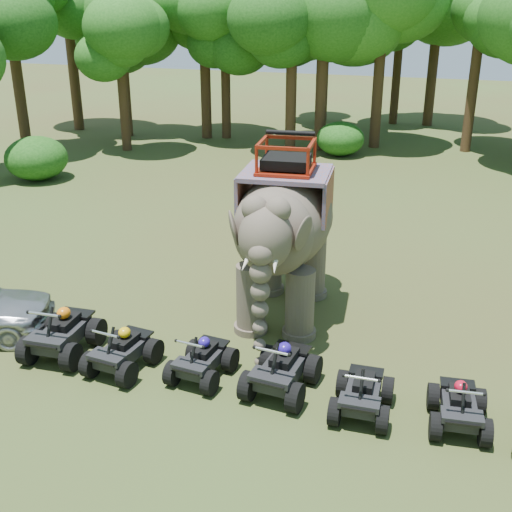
{
  "coord_description": "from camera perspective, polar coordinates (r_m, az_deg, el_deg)",
  "views": [
    {
      "loc": [
        4.44,
        -12.72,
        7.93
      ],
      "look_at": [
        0.0,
        1.2,
        1.9
      ],
      "focal_mm": 45.0,
      "sensor_mm": 36.0,
      "label": 1
    }
  ],
  "objects": [
    {
      "name": "ground",
      "position": [
        15.64,
        -1.35,
        -8.06
      ],
      "size": [
        110.0,
        110.0,
        0.0
      ],
      "primitive_type": "plane",
      "color": "#47381E",
      "rests_on": "ground"
    },
    {
      "name": "elephant",
      "position": [
        16.29,
        2.53,
        2.37
      ],
      "size": [
        2.98,
        5.8,
        4.7
      ],
      "primitive_type": null,
      "rotation": [
        0.0,
        0.0,
        0.09
      ],
      "color": "brown",
      "rests_on": "ground"
    },
    {
      "name": "atv_0",
      "position": [
        15.71,
        -16.91,
        -6.08
      ],
      "size": [
        1.45,
        1.93,
        1.38
      ],
      "primitive_type": null,
      "rotation": [
        0.0,
        0.0,
        0.05
      ],
      "color": "black",
      "rests_on": "ground"
    },
    {
      "name": "atv_1",
      "position": [
        14.79,
        -11.86,
        -7.79
      ],
      "size": [
        1.37,
        1.76,
        1.22
      ],
      "primitive_type": null,
      "rotation": [
        0.0,
        0.0,
        -0.11
      ],
      "color": "black",
      "rests_on": "ground"
    },
    {
      "name": "atv_2",
      "position": [
        14.27,
        -4.85,
        -8.72
      ],
      "size": [
        1.28,
        1.65,
        1.14
      ],
      "primitive_type": null,
      "rotation": [
        0.0,
        0.0,
        -0.1
      ],
      "color": "black",
      "rests_on": "ground"
    },
    {
      "name": "atv_3",
      "position": [
        13.75,
        2.29,
        -9.52
      ],
      "size": [
        1.47,
        1.9,
        1.32
      ],
      "primitive_type": null,
      "rotation": [
        0.0,
        0.0,
        -0.1
      ],
      "color": "black",
      "rests_on": "ground"
    },
    {
      "name": "atv_4",
      "position": [
        13.28,
        9.48,
        -11.47
      ],
      "size": [
        1.21,
        1.62,
        1.18
      ],
      "primitive_type": null,
      "rotation": [
        0.0,
        0.0,
        0.03
      ],
      "color": "black",
      "rests_on": "ground"
    },
    {
      "name": "atv_5",
      "position": [
        13.37,
        17.67,
        -12.17
      ],
      "size": [
        1.28,
        1.66,
        1.15
      ],
      "primitive_type": null,
      "rotation": [
        0.0,
        0.0,
        0.1
      ],
      "color": "black",
      "rests_on": "ground"
    },
    {
      "name": "tree_0",
      "position": [
        35.78,
        10.94,
        16.64
      ],
      "size": [
        6.38,
        6.38,
        9.11
      ],
      "primitive_type": null,
      "color": "#195114",
      "rests_on": "ground"
    },
    {
      "name": "tree_1",
      "position": [
        36.06,
        18.8,
        14.72
      ],
      "size": [
        5.32,
        5.32,
        7.6
      ],
      "primitive_type": null,
      "color": "#195114",
      "rests_on": "ground"
    },
    {
      "name": "tree_24",
      "position": [
        36.65,
        -20.58,
        15.64
      ],
      "size": [
        6.24,
        6.24,
        8.91
      ],
      "primitive_type": null,
      "color": "#195114",
      "rests_on": "ground"
    },
    {
      "name": "tree_25",
      "position": [
        35.32,
        -11.79,
        14.56
      ],
      "size": [
        4.72,
        4.72,
        6.74
      ],
      "primitive_type": null,
      "color": "#195114",
      "rests_on": "ground"
    },
    {
      "name": "tree_26",
      "position": [
        37.74,
        -4.59,
        17.6
      ],
      "size": [
        6.72,
        6.72,
        9.59
      ],
      "primitive_type": null,
      "color": "#195114",
      "rests_on": "ground"
    },
    {
      "name": "tree_27",
      "position": [
        34.5,
        3.19,
        16.53
      ],
      "size": [
        6.16,
        6.16,
        8.8
      ],
      "primitive_type": null,
      "color": "#195114",
      "rests_on": "ground"
    },
    {
      "name": "tree_29",
      "position": [
        38.99,
        -11.71,
        16.4
      ],
      "size": [
        5.78,
        5.78,
        8.26
      ],
      "primitive_type": null,
      "color": "#195114",
      "rests_on": "ground"
    },
    {
      "name": "tree_30",
      "position": [
        42.8,
        15.65,
        17.89
      ],
      "size": [
        7.17,
        7.17,
        10.24
      ],
      "primitive_type": null,
      "color": "#195114",
      "rests_on": "ground"
    },
    {
      "name": "tree_31",
      "position": [
        37.74,
        -2.73,
        16.07
      ],
      "size": [
        5.27,
        5.27,
        7.53
      ],
      "primitive_type": null,
      "color": "#195114",
      "rests_on": "ground"
    },
    {
      "name": "tree_32",
      "position": [
        43.03,
        12.48,
        16.5
      ],
      "size": [
        5.4,
        5.4,
        7.71
      ],
      "primitive_type": null,
      "color": "#195114",
      "rests_on": "ground"
    },
    {
      "name": "tree_35",
      "position": [
        43.45,
        6.14,
        16.8
      ],
      "size": [
        5.26,
        5.26,
        7.51
      ],
      "primitive_type": null,
      "color": "#195114",
      "rests_on": "ground"
    },
    {
      "name": "tree_36",
      "position": [
        41.54,
        -16.17,
        17.79
      ],
      "size": [
        7.23,
        7.23,
        10.34
      ],
      "primitive_type": null,
      "color": "#195114",
      "rests_on": "ground"
    },
    {
      "name": "tree_37",
      "position": [
        34.75,
        5.97,
        17.75
      ],
      "size": [
        7.23,
        7.23,
        10.32
      ],
      "primitive_type": null,
      "color": "#195114",
      "rests_on": "ground"
    },
    {
      "name": "tree_39",
      "position": [
        39.65,
        6.01,
        16.4
      ],
      "size": [
        5.38,
        5.38,
        7.68
      ],
      "primitive_type": null,
      "color": "#195114",
      "rests_on": "ground"
    }
  ]
}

